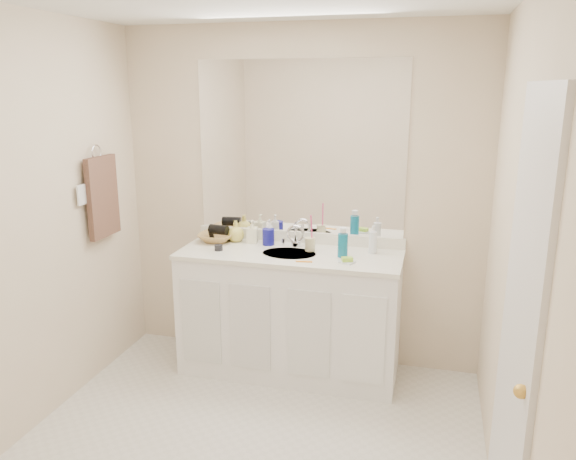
% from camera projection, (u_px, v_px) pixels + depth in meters
% --- Properties ---
extents(floor, '(2.60, 2.60, 0.00)m').
position_uv_depth(floor, '(243.00, 457.00, 3.08)').
color(floor, silver).
rests_on(floor, ground).
extents(wall_back, '(2.60, 0.02, 2.40)m').
position_uv_depth(wall_back, '(300.00, 199.00, 4.00)').
color(wall_back, beige).
rests_on(wall_back, floor).
extents(wall_front, '(2.60, 0.02, 2.40)m').
position_uv_depth(wall_front, '(80.00, 375.00, 1.57)').
color(wall_front, beige).
rests_on(wall_front, floor).
extents(wall_left, '(0.02, 2.60, 2.40)m').
position_uv_depth(wall_left, '(16.00, 231.00, 3.11)').
color(wall_left, beige).
rests_on(wall_left, floor).
extents(wall_right, '(0.02, 2.60, 2.40)m').
position_uv_depth(wall_right, '(517.00, 270.00, 2.46)').
color(wall_right, beige).
rests_on(wall_right, floor).
extents(vanity_cabinet, '(1.50, 0.55, 0.85)m').
position_uv_depth(vanity_cabinet, '(290.00, 314.00, 3.94)').
color(vanity_cabinet, white).
rests_on(vanity_cabinet, floor).
extents(countertop, '(1.52, 0.57, 0.03)m').
position_uv_depth(countertop, '(290.00, 254.00, 3.83)').
color(countertop, white).
rests_on(countertop, vanity_cabinet).
extents(backsplash, '(1.52, 0.03, 0.08)m').
position_uv_depth(backsplash, '(299.00, 237.00, 4.06)').
color(backsplash, white).
rests_on(backsplash, countertop).
extents(sink_basin, '(0.37, 0.37, 0.02)m').
position_uv_depth(sink_basin, '(289.00, 255.00, 3.81)').
color(sink_basin, '#B7B1A0').
rests_on(sink_basin, countertop).
extents(faucet, '(0.02, 0.02, 0.11)m').
position_uv_depth(faucet, '(296.00, 239.00, 3.96)').
color(faucet, silver).
rests_on(faucet, countertop).
extents(mirror, '(1.48, 0.01, 1.20)m').
position_uv_depth(mirror, '(300.00, 148.00, 3.90)').
color(mirror, white).
rests_on(mirror, wall_back).
extents(blue_mug, '(0.09, 0.09, 0.12)m').
position_uv_depth(blue_mug, '(268.00, 237.00, 3.99)').
color(blue_mug, navy).
rests_on(blue_mug, countertop).
extents(tan_cup, '(0.07, 0.07, 0.09)m').
position_uv_depth(tan_cup, '(310.00, 244.00, 3.85)').
color(tan_cup, beige).
rests_on(tan_cup, countertop).
extents(toothbrush, '(0.02, 0.04, 0.21)m').
position_uv_depth(toothbrush, '(312.00, 230.00, 3.82)').
color(toothbrush, '#E43C77').
rests_on(toothbrush, tan_cup).
extents(mouthwash_bottle, '(0.07, 0.07, 0.16)m').
position_uv_depth(mouthwash_bottle, '(343.00, 245.00, 3.71)').
color(mouthwash_bottle, '#0B6486').
rests_on(mouthwash_bottle, countertop).
extents(clear_pump_bottle, '(0.06, 0.06, 0.15)m').
position_uv_depth(clear_pump_bottle, '(373.00, 242.00, 3.79)').
color(clear_pump_bottle, white).
rests_on(clear_pump_bottle, countertop).
extents(soap_dish, '(0.11, 0.10, 0.01)m').
position_uv_depth(soap_dish, '(347.00, 262.00, 3.59)').
color(soap_dish, white).
rests_on(soap_dish, countertop).
extents(green_soap, '(0.08, 0.07, 0.02)m').
position_uv_depth(green_soap, '(347.00, 259.00, 3.59)').
color(green_soap, '#98D032').
rests_on(green_soap, soap_dish).
extents(orange_comb, '(0.11, 0.04, 0.00)m').
position_uv_depth(orange_comb, '(304.00, 262.00, 3.62)').
color(orange_comb, orange).
rests_on(orange_comb, countertop).
extents(dark_jar, '(0.07, 0.07, 0.04)m').
position_uv_depth(dark_jar, '(219.00, 248.00, 3.86)').
color(dark_jar, black).
rests_on(dark_jar, countertop).
extents(soap_bottle_white, '(0.07, 0.07, 0.17)m').
position_uv_depth(soap_bottle_white, '(269.00, 232.00, 4.03)').
color(soap_bottle_white, white).
rests_on(soap_bottle_white, countertop).
extents(soap_bottle_cream, '(0.09, 0.09, 0.17)m').
position_uv_depth(soap_bottle_cream, '(252.00, 231.00, 4.04)').
color(soap_bottle_cream, '#F8F5CA').
rests_on(soap_bottle_cream, countertop).
extents(soap_bottle_yellow, '(0.13, 0.13, 0.15)m').
position_uv_depth(soap_bottle_yellow, '(236.00, 231.00, 4.08)').
color(soap_bottle_yellow, '#D5C653').
rests_on(soap_bottle_yellow, countertop).
extents(wicker_basket, '(0.26, 0.26, 0.06)m').
position_uv_depth(wicker_basket, '(216.00, 237.00, 4.08)').
color(wicker_basket, '#A57B42').
rests_on(wicker_basket, countertop).
extents(hair_dryer, '(0.15, 0.09, 0.07)m').
position_uv_depth(hair_dryer, '(219.00, 230.00, 4.06)').
color(hair_dryer, black).
rests_on(hair_dryer, wicker_basket).
extents(towel_ring, '(0.01, 0.11, 0.11)m').
position_uv_depth(towel_ring, '(96.00, 152.00, 3.74)').
color(towel_ring, silver).
rests_on(towel_ring, wall_left).
extents(hand_towel, '(0.04, 0.32, 0.55)m').
position_uv_depth(hand_towel, '(103.00, 197.00, 3.81)').
color(hand_towel, '#39261E').
rests_on(hand_towel, towel_ring).
extents(switch_plate, '(0.01, 0.08, 0.13)m').
position_uv_depth(switch_plate, '(82.00, 195.00, 3.61)').
color(switch_plate, white).
rests_on(switch_plate, wall_left).
extents(door, '(0.02, 0.82, 2.00)m').
position_uv_depth(door, '(518.00, 340.00, 2.23)').
color(door, silver).
rests_on(door, floor).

